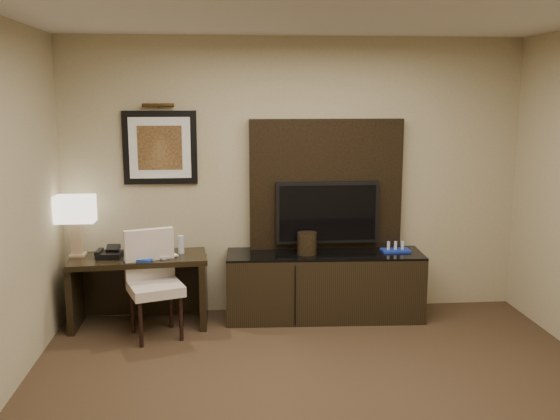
{
  "coord_description": "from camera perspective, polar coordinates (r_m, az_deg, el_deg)",
  "views": [
    {
      "loc": [
        -0.69,
        -3.56,
        2.14
      ],
      "look_at": [
        -0.21,
        1.8,
        1.15
      ],
      "focal_mm": 40.0,
      "sensor_mm": 36.0,
      "label": 1
    }
  ],
  "objects": [
    {
      "name": "artwork",
      "position": [
        6.09,
        -10.91,
        5.62
      ],
      "size": [
        0.7,
        0.04,
        0.7
      ],
      "primitive_type": "cube",
      "color": "black",
      "rests_on": "wall_back"
    },
    {
      "name": "ice_bucket",
      "position": [
        5.95,
        2.48,
        -3.06
      ],
      "size": [
        0.19,
        0.19,
        0.21
      ],
      "primitive_type": "cylinder",
      "rotation": [
        0.0,
        0.0,
        0.02
      ],
      "color": "black",
      "rests_on": "credenza"
    },
    {
      "name": "minibar_tray",
      "position": [
        6.16,
        10.51,
        -3.29
      ],
      "size": [
        0.28,
        0.17,
        0.1
      ],
      "primitive_type": null,
      "rotation": [
        0.0,
        0.0,
        0.02
      ],
      "color": "#192FA4",
      "rests_on": "credenza"
    },
    {
      "name": "credenza",
      "position": [
        6.12,
        4.07,
        -6.88
      ],
      "size": [
        1.9,
        0.61,
        0.65
      ],
      "primitive_type": "cube",
      "rotation": [
        0.0,
        0.0,
        -0.05
      ],
      "color": "black",
      "rests_on": "floor"
    },
    {
      "name": "wall_back",
      "position": [
        6.15,
        1.36,
        3.04
      ],
      "size": [
        4.5,
        0.01,
        2.7
      ],
      "primitive_type": "cube",
      "color": "tan",
      "rests_on": "floor"
    },
    {
      "name": "water_bottle",
      "position": [
        5.97,
        -9.03,
        -3.14
      ],
      "size": [
        0.07,
        0.07,
        0.17
      ],
      "primitive_type": "cylinder",
      "rotation": [
        0.0,
        0.0,
        0.27
      ],
      "color": "silver",
      "rests_on": "desk"
    },
    {
      "name": "picture_light",
      "position": [
        6.03,
        -11.08,
        9.38
      ],
      "size": [
        0.04,
        0.04,
        0.3
      ],
      "primitive_type": "cylinder",
      "color": "#442E15",
      "rests_on": "wall_back"
    },
    {
      "name": "desk",
      "position": [
        6.05,
        -12.69,
        -7.22
      ],
      "size": [
        1.29,
        0.64,
        0.67
      ],
      "primitive_type": "cube",
      "rotation": [
        0.0,
        0.0,
        0.09
      ],
      "color": "black",
      "rests_on": "floor"
    },
    {
      "name": "table_lamp",
      "position": [
        6.06,
        -18.14,
        -1.16
      ],
      "size": [
        0.43,
        0.33,
        0.62
      ],
      "primitive_type": null,
      "rotation": [
        0.0,
        0.0,
        -0.33
      ],
      "color": "tan",
      "rests_on": "desk"
    },
    {
      "name": "blue_folder",
      "position": [
        5.9,
        -12.39,
        -4.18
      ],
      "size": [
        0.33,
        0.39,
        0.02
      ],
      "primitive_type": "cube",
      "rotation": [
        0.0,
        0.0,
        -0.27
      ],
      "color": "#1C44B6",
      "rests_on": "desk"
    },
    {
      "name": "desk_chair",
      "position": [
        5.68,
        -11.32,
        -6.94
      ],
      "size": [
        0.59,
        0.63,
        0.93
      ],
      "primitive_type": null,
      "rotation": [
        0.0,
        0.0,
        0.34
      ],
      "color": "beige",
      "rests_on": "floor"
    },
    {
      "name": "tv_wall_panel",
      "position": [
        6.14,
        4.2,
        2.25
      ],
      "size": [
        1.5,
        0.12,
        1.3
      ],
      "primitive_type": "cube",
      "color": "black",
      "rests_on": "wall_back"
    },
    {
      "name": "book",
      "position": [
        5.86,
        -11.32,
        -3.15
      ],
      "size": [
        0.16,
        0.11,
        0.24
      ],
      "primitive_type": "imported",
      "rotation": [
        0.0,
        0.0,
        0.52
      ],
      "color": "#B5A98E",
      "rests_on": "desk"
    },
    {
      "name": "tv",
      "position": [
        6.09,
        4.32,
        -0.21
      ],
      "size": [
        1.0,
        0.08,
        0.6
      ],
      "primitive_type": "cube",
      "color": "black",
      "rests_on": "tv_wall_panel"
    },
    {
      "name": "desk_phone",
      "position": [
        5.97,
        -15.33,
        -3.69
      ],
      "size": [
        0.23,
        0.21,
        0.11
      ],
      "primitive_type": null,
      "rotation": [
        0.0,
        0.0,
        -0.05
      ],
      "color": "black",
      "rests_on": "desk"
    }
  ]
}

